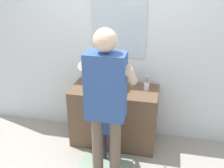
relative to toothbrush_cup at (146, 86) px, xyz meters
name	(u,v)px	position (x,y,z in m)	size (l,w,h in m)	color
ground_plane	(110,153)	(-0.41, -0.36, -0.86)	(14.00, 14.00, 0.00)	#9E998E
back_wall	(120,41)	(-0.41, 0.26, 0.49)	(4.40, 0.10, 2.70)	silver
vanity_cabinet	(114,116)	(-0.41, -0.06, -0.46)	(1.13, 0.54, 0.80)	brown
sink_basin	(114,86)	(-0.41, -0.08, 0.00)	(0.32, 0.32, 0.11)	silver
faucet	(117,78)	(-0.41, 0.12, 0.03)	(0.18, 0.14, 0.18)	#B7BABF
toothbrush_cup	(146,86)	(0.00, 0.00, 0.00)	(0.07, 0.07, 0.21)	silver
soap_bottle	(85,83)	(-0.79, -0.09, 0.01)	(0.06, 0.06, 0.16)	#66B2D1
bath_mat	(105,166)	(-0.41, -0.61, -0.85)	(0.64, 0.40, 0.02)	gray
child_toddler	(108,123)	(-0.41, -0.46, -0.33)	(0.27, 0.27, 0.89)	#2D334C
adult_parent	(106,96)	(-0.35, -0.75, 0.20)	(0.54, 0.57, 1.76)	#6B5B4C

